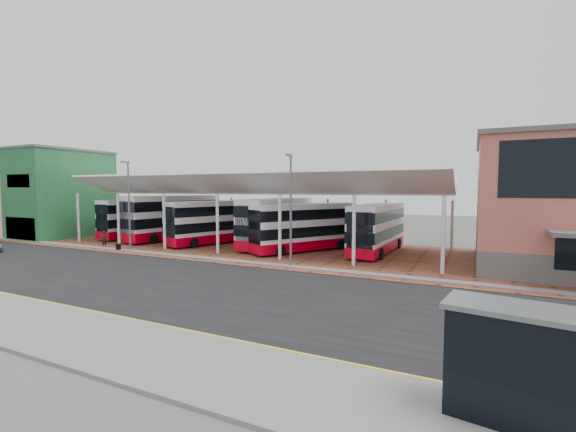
# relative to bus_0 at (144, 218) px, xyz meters

# --- Properties ---
(ground) EXTENTS (140.00, 140.00, 0.00)m
(ground) POSITION_rel_bus_0_xyz_m (21.01, -14.72, -2.23)
(ground) COLOR #4E514B
(road) EXTENTS (120.00, 14.00, 0.02)m
(road) POSITION_rel_bus_0_xyz_m (21.01, -15.72, -2.22)
(road) COLOR black
(road) RESTS_ON ground
(forecourt) EXTENTS (72.00, 16.00, 0.06)m
(forecourt) POSITION_rel_bus_0_xyz_m (23.01, -1.72, -2.20)
(forecourt) COLOR brown
(forecourt) RESTS_ON ground
(sidewalk) EXTENTS (120.00, 4.00, 0.14)m
(sidewalk) POSITION_rel_bus_0_xyz_m (21.01, -23.72, -2.16)
(sidewalk) COLOR slate
(sidewalk) RESTS_ON ground
(north_kerb) EXTENTS (120.00, 0.80, 0.14)m
(north_kerb) POSITION_rel_bus_0_xyz_m (21.01, -8.52, -2.16)
(north_kerb) COLOR slate
(north_kerb) RESTS_ON ground
(yellow_line_near) EXTENTS (120.00, 0.12, 0.01)m
(yellow_line_near) POSITION_rel_bus_0_xyz_m (21.01, -21.72, -2.21)
(yellow_line_near) COLOR yellow
(yellow_line_near) RESTS_ON road
(yellow_line_far) EXTENTS (120.00, 0.12, 0.01)m
(yellow_line_far) POSITION_rel_bus_0_xyz_m (21.01, -21.42, -2.21)
(yellow_line_far) COLOR yellow
(yellow_line_far) RESTS_ON road
(canopy) EXTENTS (37.00, 11.63, 7.07)m
(canopy) POSITION_rel_bus_0_xyz_m (15.01, -0.78, 3.56)
(canopy) COLOR silver
(canopy) RESTS_ON ground
(shop_green) EXTENTS (6.40, 10.20, 10.22)m
(shop_green) POSITION_rel_bus_0_xyz_m (-8.99, -3.74, 2.88)
(shop_green) COLOR #286A38
(shop_green) RESTS_ON ground
(shop_cream) EXTENTS (6.40, 10.20, 10.22)m
(shop_cream) POSITION_rel_bus_0_xyz_m (-15.49, -3.74, 2.88)
(shop_cream) COLOR beige
(shop_cream) RESTS_ON ground
(shop_brick) EXTENTS (6.40, 10.20, 10.22)m
(shop_brick) POSITION_rel_bus_0_xyz_m (-21.99, -3.74, 2.88)
(shop_brick) COLOR maroon
(shop_brick) RESTS_ON ground
(lamp_west) EXTENTS (0.16, 0.90, 8.07)m
(lamp_west) POSITION_rel_bus_0_xyz_m (7.01, -8.44, 2.13)
(lamp_west) COLOR slate
(lamp_west) RESTS_ON ground
(lamp_east) EXTENTS (0.16, 0.90, 8.07)m
(lamp_east) POSITION_rel_bus_0_xyz_m (23.01, -8.44, 2.13)
(lamp_east) COLOR slate
(lamp_east) RESTS_ON ground
(bus_0) EXTENTS (3.77, 10.84, 4.38)m
(bus_0) POSITION_rel_bus_0_xyz_m (0.00, 0.00, 0.00)
(bus_0) COLOR white
(bus_0) RESTS_ON forecourt
(bus_1) EXTENTS (4.23, 12.01, 4.85)m
(bus_1) POSITION_rel_bus_0_xyz_m (4.57, -0.14, 0.23)
(bus_1) COLOR white
(bus_1) RESTS_ON forecourt
(bus_2) EXTENTS (5.67, 10.80, 4.36)m
(bus_2) POSITION_rel_bus_0_xyz_m (10.90, -0.91, -0.01)
(bus_2) COLOR white
(bus_2) RESTS_ON forecourt
(bus_3) EXTENTS (2.88, 11.29, 4.65)m
(bus_3) POSITION_rel_bus_0_xyz_m (17.41, 0.21, 0.13)
(bus_3) COLOR white
(bus_3) RESTS_ON forecourt
(bus_4) EXTENTS (7.29, 10.14, 4.27)m
(bus_4) POSITION_rel_bus_0_xyz_m (21.06, -1.47, -0.05)
(bus_4) COLOR white
(bus_4) RESTS_ON forecourt
(bus_5) EXTENTS (2.91, 10.40, 4.25)m
(bus_5) POSITION_rel_bus_0_xyz_m (27.20, 0.50, -0.06)
(bus_5) COLOR white
(bus_5) RESTS_ON forecourt
(pedestrian) EXTENTS (0.45, 0.62, 1.58)m
(pedestrian) POSITION_rel_bus_0_xyz_m (3.13, -7.99, -1.39)
(pedestrian) COLOR black
(pedestrian) RESTS_ON forecourt
(suitcase) EXTENTS (0.37, 0.26, 0.63)m
(suitcase) POSITION_rel_bus_0_xyz_m (5.84, -8.72, -1.86)
(suitcase) COLOR black
(suitcase) RESTS_ON forecourt
(bus_shelter) EXTENTS (3.63, 2.08, 2.76)m
(bus_shelter) POSITION_rel_bus_0_xyz_m (36.11, -23.23, -0.38)
(bus_shelter) COLOR black
(bus_shelter) RESTS_ON sidewalk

